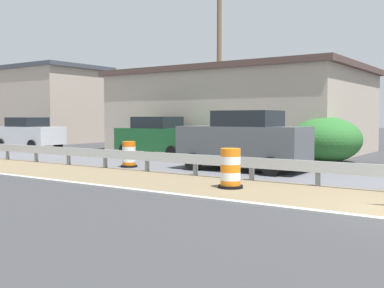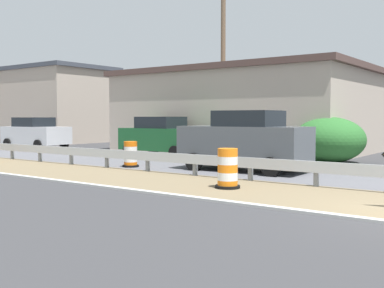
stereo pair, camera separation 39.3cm
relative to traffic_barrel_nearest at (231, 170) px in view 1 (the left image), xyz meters
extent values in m
cube|color=#ADB2B7|center=(1.65, -2.86, 0.06)|extent=(0.08, 49.92, 0.32)
cube|color=slate|center=(1.73, -1.82, -0.14)|extent=(0.12, 0.12, 0.70)
cube|color=slate|center=(1.73, 0.26, -0.14)|extent=(0.12, 0.12, 0.70)
cube|color=slate|center=(1.73, 2.34, -0.14)|extent=(0.12, 0.12, 0.70)
cube|color=slate|center=(1.73, 4.42, -0.14)|extent=(0.12, 0.12, 0.70)
cube|color=slate|center=(1.73, 6.50, -0.14)|extent=(0.12, 0.12, 0.70)
cube|color=slate|center=(1.73, 8.58, -0.14)|extent=(0.12, 0.12, 0.70)
cube|color=slate|center=(1.73, 10.66, -0.14)|extent=(0.12, 0.12, 0.70)
cube|color=slate|center=(1.73, 12.74, -0.14)|extent=(0.12, 0.12, 0.70)
cylinder|color=orange|center=(0.00, 0.00, -0.38)|extent=(0.55, 0.55, 0.22)
cylinder|color=white|center=(0.00, 0.00, -0.16)|extent=(0.55, 0.55, 0.22)
cylinder|color=orange|center=(0.00, 0.00, 0.05)|extent=(0.55, 0.55, 0.22)
cylinder|color=white|center=(0.00, 0.00, 0.27)|extent=(0.55, 0.55, 0.22)
cylinder|color=orange|center=(0.00, 0.00, 0.49)|extent=(0.55, 0.55, 0.22)
cylinder|color=black|center=(0.00, 0.00, -0.45)|extent=(0.68, 0.68, 0.08)
cylinder|color=orange|center=(2.44, 5.94, -0.39)|extent=(0.51, 0.51, 0.20)
cylinder|color=white|center=(2.44, 5.94, -0.19)|extent=(0.51, 0.51, 0.20)
cylinder|color=orange|center=(2.44, 5.94, 0.01)|extent=(0.51, 0.51, 0.20)
cylinder|color=white|center=(2.44, 5.94, 0.21)|extent=(0.51, 0.51, 0.20)
cylinder|color=orange|center=(2.44, 5.94, 0.41)|extent=(0.51, 0.51, 0.20)
cylinder|color=black|center=(2.44, 5.94, -0.45)|extent=(0.64, 0.64, 0.08)
cube|color=silver|center=(6.70, 17.97, 0.35)|extent=(2.07, 4.45, 1.04)
cube|color=black|center=(6.70, 18.14, 1.15)|extent=(1.79, 2.08, 0.56)
cylinder|color=black|center=(7.71, 16.56, -0.17)|extent=(0.24, 0.65, 0.64)
cylinder|color=black|center=(5.80, 16.49, -0.17)|extent=(0.24, 0.65, 0.64)
cylinder|color=black|center=(7.61, 19.45, -0.17)|extent=(0.24, 0.65, 0.64)
cylinder|color=black|center=(5.70, 19.38, -0.17)|extent=(0.24, 0.65, 0.64)
cube|color=#4C5156|center=(3.89, 1.74, 0.47)|extent=(2.02, 4.65, 1.28)
cube|color=black|center=(3.89, 1.55, 1.39)|extent=(1.77, 2.16, 0.56)
cylinder|color=black|center=(2.89, 3.23, -0.17)|extent=(0.23, 0.64, 0.64)
cylinder|color=black|center=(4.81, 3.28, -0.17)|extent=(0.23, 0.64, 0.64)
cylinder|color=black|center=(2.97, 0.20, -0.17)|extent=(0.23, 0.64, 0.64)
cylinder|color=black|center=(4.88, 0.24, -0.17)|extent=(0.23, 0.64, 0.64)
cube|color=#195128|center=(6.86, 7.96, 0.37)|extent=(1.89, 4.53, 1.07)
cube|color=black|center=(6.87, 8.14, 1.19)|extent=(1.65, 2.10, 0.56)
cylinder|color=black|center=(7.72, 6.46, -0.17)|extent=(0.23, 0.64, 0.64)
cylinder|color=black|center=(5.94, 6.50, -0.17)|extent=(0.23, 0.64, 0.64)
cylinder|color=black|center=(7.79, 9.42, -0.17)|extent=(0.23, 0.64, 0.64)
cylinder|color=black|center=(6.00, 9.46, -0.17)|extent=(0.23, 0.64, 0.64)
cube|color=#AD9E8E|center=(12.58, 6.61, 1.64)|extent=(8.81, 12.93, 4.25)
cube|color=#4C3833|center=(12.58, 6.61, 3.92)|extent=(9.17, 13.45, 0.30)
cube|color=#AD9E8E|center=(12.90, 25.12, 2.26)|extent=(6.13, 10.40, 5.51)
cube|color=#3D424C|center=(12.90, 25.12, 5.17)|extent=(6.37, 10.82, 0.30)
cylinder|color=brown|center=(9.49, 6.21, 4.20)|extent=(0.24, 0.24, 9.38)
ellipsoid|color=#286028|center=(8.64, 0.34, 0.48)|extent=(3.01, 3.01, 1.94)
camera|label=1|loc=(-11.02, -6.40, 1.43)|focal=44.03mm
camera|label=2|loc=(-10.79, -6.72, 1.43)|focal=44.03mm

